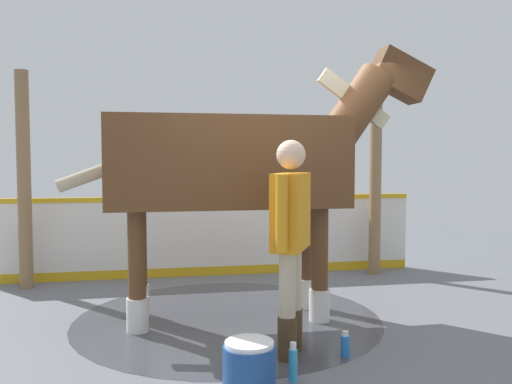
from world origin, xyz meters
name	(u,v)px	position (x,y,z in m)	size (l,w,h in m)	color
ground_plane	(250,323)	(0.00, 0.00, -0.01)	(16.00, 16.00, 0.02)	slate
wet_patch	(228,318)	(0.21, 0.10, 0.00)	(2.97, 2.97, 0.00)	#42444C
barrier_wall	(208,239)	(1.94, -0.87, 0.49)	(2.84, 4.96, 1.07)	white
roof_post_near	(375,178)	(0.57, -2.66, 1.30)	(0.16, 0.16, 2.61)	olive
roof_post_far	(24,180)	(2.76, 1.23, 1.30)	(0.16, 0.16, 2.61)	olive
horse	(241,165)	(0.15, -0.02, 1.50)	(2.06, 3.28, 2.68)	brown
handler	(291,231)	(-0.87, 0.29, 0.99)	(0.46, 0.59, 1.71)	#47331E
wash_bucket	(249,366)	(-1.17, 0.96, 0.17)	(0.36, 0.36, 0.34)	#1E478C
bottle_shampoo	(293,364)	(-1.25, 0.63, 0.13)	(0.06, 0.06, 0.28)	#3399CC
bottle_spray	(345,345)	(-1.18, -0.01, 0.09)	(0.07, 0.07, 0.20)	blue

